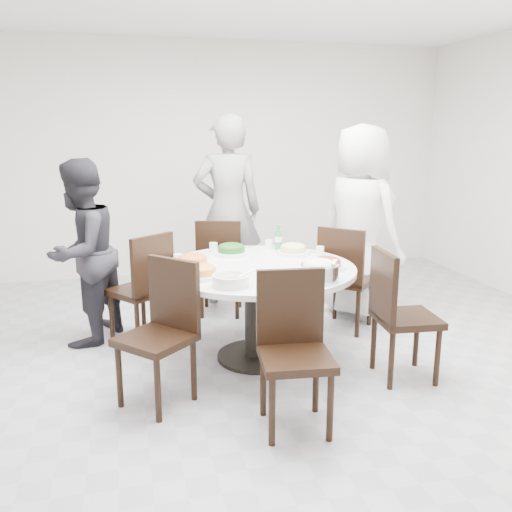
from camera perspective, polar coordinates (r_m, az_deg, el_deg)
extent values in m
cube|color=#A5A5A9|center=(4.21, 2.21, -11.72)|extent=(6.00, 6.00, 0.01)
cube|color=white|center=(6.75, -4.82, 10.05)|extent=(6.00, 0.01, 2.80)
cylinder|color=white|center=(4.25, 0.16, -6.01)|extent=(1.50, 1.50, 0.75)
cube|color=black|center=(4.92, 9.56, -2.24)|extent=(0.59, 0.59, 0.95)
cube|color=black|center=(5.26, -3.73, -1.06)|extent=(0.52, 0.52, 0.95)
cube|color=black|center=(4.64, -12.20, -3.33)|extent=(0.59, 0.59, 0.95)
cube|color=black|center=(3.59, -10.56, -8.25)|extent=(0.59, 0.59, 0.95)
cube|color=black|center=(3.26, 4.23, -10.32)|extent=(0.46, 0.46, 0.95)
cube|color=black|center=(4.04, 15.58, -6.04)|extent=(0.46, 0.46, 0.95)
imported|color=white|center=(5.20, 10.89, 3.46)|extent=(0.90, 1.05, 1.82)
imported|color=black|center=(5.54, -3.00, 4.78)|extent=(0.72, 0.50, 1.92)
imported|color=black|center=(4.71, -17.90, 0.31)|extent=(0.88, 0.94, 1.55)
cylinder|color=white|center=(4.52, -2.62, 0.62)|extent=(0.29, 0.29, 0.08)
cylinder|color=white|center=(4.53, 3.95, 0.63)|extent=(0.27, 0.27, 0.07)
cylinder|color=white|center=(4.16, -6.69, -0.56)|extent=(0.28, 0.28, 0.08)
cylinder|color=white|center=(4.08, 7.49, -0.93)|extent=(0.26, 0.26, 0.06)
cylinder|color=white|center=(3.85, -5.86, -1.71)|extent=(0.29, 0.29, 0.07)
cylinder|color=silver|center=(3.77, 6.72, -1.74)|extent=(0.27, 0.27, 0.11)
cylinder|color=white|center=(3.63, -2.66, -2.57)|extent=(0.25, 0.25, 0.08)
cylinder|color=#327E49|center=(4.69, 2.36, 1.99)|extent=(0.06, 0.06, 0.22)
cylinder|color=white|center=(4.75, -1.69, 1.28)|extent=(0.07, 0.07, 0.08)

